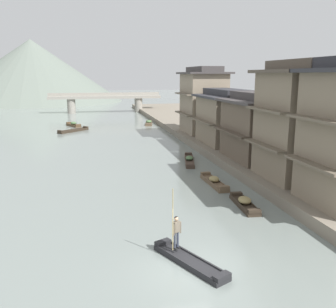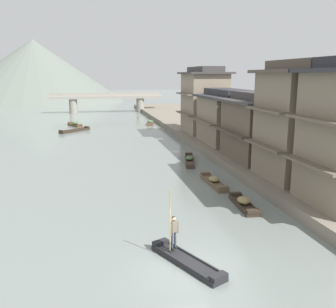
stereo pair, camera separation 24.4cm
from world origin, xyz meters
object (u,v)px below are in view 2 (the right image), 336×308
boatman_person (173,229)px  boat_moored_nearest (150,123)px  boat_midriver_upstream (244,203)px  house_waterfront_far (204,101)px  boat_foreground_poled (187,261)px  boat_midriver_drifting (214,182)px  house_waterfront_tall (261,127)px  stone_bridge (107,100)px  boat_moored_second (75,124)px  house_waterfront_narrow (226,117)px  boat_moored_third (190,160)px  boat_moored_far (75,130)px  house_waterfront_second (300,121)px

boatman_person → boat_moored_nearest: size_ratio=0.74×
boat_moored_nearest → boat_midriver_upstream: boat_moored_nearest is taller
boat_midriver_upstream → house_waterfront_far: size_ratio=0.43×
boat_foreground_poled → boatman_person: size_ratio=1.41×
house_waterfront_far → boat_midriver_drifting: bearing=-105.2°
house_waterfront_tall → stone_bridge: size_ratio=0.30×
boat_moored_second → house_waterfront_narrow: house_waterfront_narrow is taller
house_waterfront_narrow → boat_midriver_upstream: bearing=-107.0°
boat_moored_nearest → house_waterfront_far: (4.96, -15.08, 4.79)m
boat_midriver_drifting → house_waterfront_narrow: 14.64m
boat_foreground_poled → boat_midriver_upstream: boat_midriver_upstream is taller
boat_moored_second → stone_bridge: 23.42m
house_waterfront_tall → boat_moored_second: bearing=118.8°
boat_moored_second → house_waterfront_tall: (17.90, -32.53, 3.50)m
boat_moored_second → boat_midriver_upstream: 44.05m
house_waterfront_far → boat_moored_second: bearing=138.1°
boat_moored_second → boat_moored_third: size_ratio=0.74×
boat_midriver_upstream → house_waterfront_narrow: (5.53, 18.10, 3.55)m
boat_moored_nearest → house_waterfront_tall: (5.18, -31.77, 3.49)m
boat_moored_nearest → house_waterfront_tall: 32.38m
boat_moored_far → stone_bridge: (6.36, 28.50, 2.76)m
house_waterfront_second → house_waterfront_far: same height
boatman_person → boat_moored_far: bearing=98.2°
boatman_person → house_waterfront_far: 34.30m
boat_moored_second → house_waterfront_far: (17.68, -15.84, 4.80)m
boat_moored_nearest → boat_midriver_upstream: bearing=-90.8°
boat_moored_nearest → stone_bridge: stone_bridge is taller
boat_midriver_drifting → house_waterfront_far: size_ratio=0.51×
stone_bridge → boat_moored_second: bearing=-106.3°
boat_moored_nearest → stone_bridge: 24.06m
boat_foreground_poled → boat_moored_far: boat_moored_far is taller
house_waterfront_tall → house_waterfront_narrow: same height
boatman_person → boat_midriver_upstream: boatman_person is taller
boat_moored_far → boat_midriver_drifting: bearing=-69.4°
stone_bridge → boat_midriver_drifting: bearing=-84.9°
boat_midriver_upstream → house_waterfront_tall: 11.90m
boat_moored_nearest → boat_moored_far: 13.66m
boat_moored_second → boat_moored_far: bearing=-88.4°
boat_midriver_drifting → house_waterfront_far: house_waterfront_far is taller
boat_moored_second → house_waterfront_second: 43.27m
boat_moored_third → house_waterfront_narrow: 8.48m
boat_moored_third → boat_foreground_poled: bearing=-105.6°
boat_foreground_poled → house_waterfront_far: size_ratio=0.49×
boat_moored_third → boat_moored_far: bearing=117.0°
boatman_person → boat_moored_third: bearing=72.5°
boat_foreground_poled → house_waterfront_tall: (11.29, 16.26, 3.65)m
boat_moored_second → boat_moored_far: size_ratio=0.89×
boat_moored_nearest → boat_midriver_drifting: 36.44m
boat_moored_nearest → boat_midriver_drifting: bearing=-91.3°
boat_foreground_poled → house_waterfront_far: bearing=71.4°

